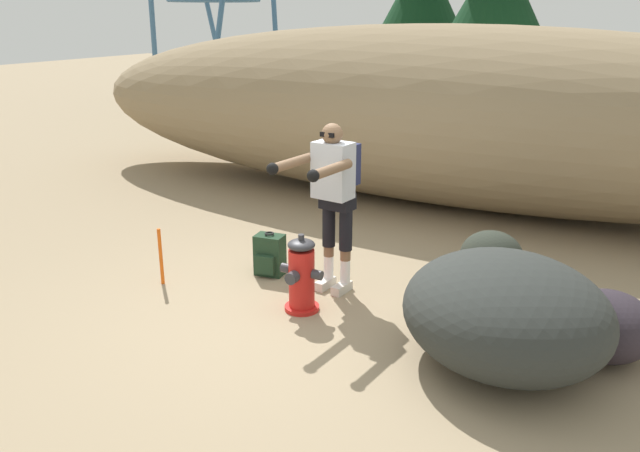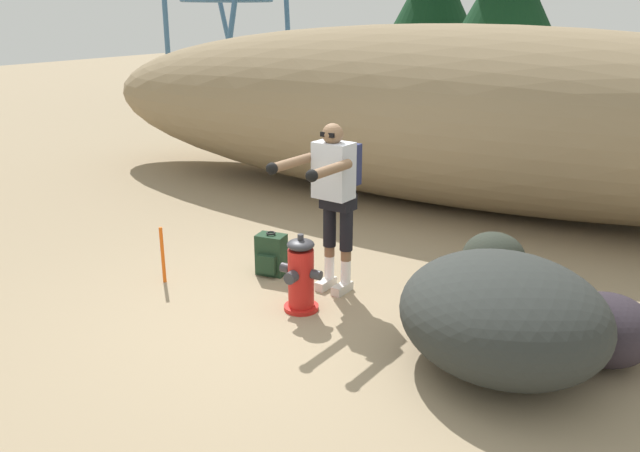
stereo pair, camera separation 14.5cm
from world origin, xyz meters
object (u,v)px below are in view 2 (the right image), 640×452
Objects in this scene: boulder_mid at (606,329)px; fire_hydrant at (301,276)px; boulder_large at (502,315)px; utility_worker at (334,187)px; boulder_small at (494,258)px; survey_stake at (163,255)px; spare_backpack at (271,255)px.

fire_hydrant is at bearing -170.34° from boulder_mid.
fire_hydrant is at bearing 177.92° from boulder_large.
boulder_mid is (2.53, -0.09, -0.81)m from utility_worker.
boulder_large reaches higher than boulder_small.
spare_backpack is at bearing 41.45° from survey_stake.
boulder_large reaches higher than fire_hydrant.
utility_worker is 2.03m from boulder_large.
fire_hydrant is 2.62m from boulder_mid.
boulder_small is (2.10, 0.99, 0.05)m from spare_backpack.
utility_worker is 1.93m from survey_stake.
boulder_mid is (3.32, -0.14, 0.06)m from spare_backpack.
spare_backpack is 0.28× the size of boulder_large.
survey_stake is at bearing -178.42° from boulder_large.
fire_hydrant reaches higher than boulder_small.
boulder_mid is 1.37× the size of survey_stake.
utility_worker reaches higher than boulder_small.
boulder_mid is at bearing 9.66° from fire_hydrant.
survey_stake is (-3.45, -0.10, -0.15)m from boulder_large.
survey_stake is (-4.15, -0.60, 0.02)m from boulder_mid.
survey_stake is (-0.84, -0.74, 0.08)m from spare_backpack.
boulder_mid is at bearing 35.96° from boulder_large.
boulder_large is 3.46m from survey_stake.
survey_stake is (-2.94, -1.73, 0.04)m from boulder_small.
boulder_large is at bearing 68.12° from spare_backpack.
utility_worker is 2.66m from boulder_mid.
survey_stake is at bearing -171.73° from boulder_mid.
boulder_small is at bearing 107.14° from spare_backpack.
boulder_large is 2.62× the size of boulder_small.
utility_worker is at bearing -141.88° from boulder_small.
boulder_mid is (2.59, 0.44, -0.07)m from fire_hydrant.
fire_hydrant is 1.89m from boulder_large.
fire_hydrant is at bearing 0.04° from utility_worker.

